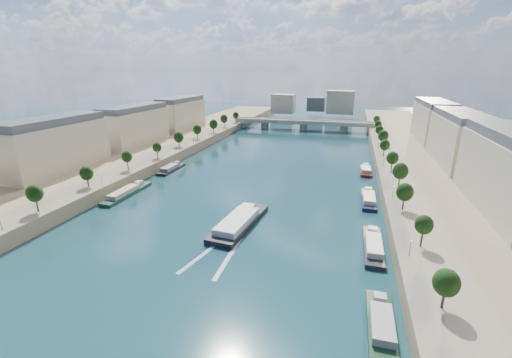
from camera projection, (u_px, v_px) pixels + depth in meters
The scene contains 17 objects.
ground at pixel (256, 185), 145.55m from camera, with size 700.00×700.00×0.00m, color #0C2435.
quay_left at pixel (111, 167), 163.14m from camera, with size 44.00×520.00×5.00m, color #9E8460.
quay_right at pixel (443, 195), 126.42m from camera, with size 44.00×520.00×5.00m, color #9E8460.
pave_left at pixel (138, 164), 158.54m from camera, with size 14.00×520.00×0.10m, color gray.
pave_right at pixel (401, 185), 129.47m from camera, with size 14.00×520.00×0.10m, color gray.
trees_left at pixel (143, 152), 158.19m from camera, with size 4.80×268.80×8.26m.
trees_right at pixel (394, 164), 137.48m from camera, with size 4.80×268.80×8.26m.
lamps_left at pixel (133, 164), 147.38m from camera, with size 0.36×200.36×4.28m.
lamps_right at pixel (388, 174), 134.36m from camera, with size 0.36×200.36×4.28m.
buildings_left at pixel (101, 132), 173.18m from camera, with size 16.00×226.00×23.20m.
buildings_right at pixel (480, 153), 129.83m from camera, with size 16.00×226.00×23.20m.
skyline at pixel (318, 103), 341.53m from camera, with size 79.00×42.00×22.00m.
bridge at pixel (304, 124), 274.80m from camera, with size 112.00×12.00×8.15m.
tour_barge at pixel (239, 222), 107.13m from camera, with size 11.53×30.98×4.11m.
wake at pixel (220, 251), 92.32m from camera, with size 10.74×26.02×0.04m.
moored_barges_left at pixel (59, 229), 103.26m from camera, with size 5.00×151.64×3.60m.
moored_barges_right at pixel (374, 251), 90.80m from camera, with size 5.00×169.89×3.60m.
Camera 1 is at (36.85, -32.75, 47.02)m, focal length 24.00 mm.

